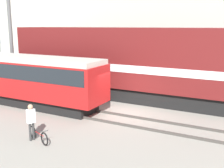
% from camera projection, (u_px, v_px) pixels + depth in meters
% --- Properties ---
extents(ground_plane, '(120.00, 120.00, 0.00)m').
position_uv_depth(ground_plane, '(120.00, 114.00, 16.94)').
color(ground_plane, '#9E998C').
extents(track_near, '(60.00, 1.50, 0.14)m').
position_uv_depth(track_near, '(112.00, 118.00, 15.98)').
color(track_near, '#47423D').
rests_on(track_near, ground).
extents(track_far, '(60.00, 1.51, 0.14)m').
position_uv_depth(track_far, '(142.00, 99.00, 19.95)').
color(track_far, '#47423D').
rests_on(track_far, ground).
extents(building_backdrop, '(41.72, 6.00, 14.63)m').
position_uv_depth(building_backdrop, '(180.00, 2.00, 26.03)').
color(building_backdrop, beige).
rests_on(building_backdrop, ground).
extents(freight_locomotive, '(19.60, 3.04, 5.68)m').
position_uv_depth(freight_locomotive, '(139.00, 63.00, 19.57)').
color(freight_locomotive, black).
rests_on(freight_locomotive, ground).
extents(streetcar, '(11.14, 2.54, 3.26)m').
position_uv_depth(streetcar, '(27.00, 77.00, 18.55)').
color(streetcar, black).
rests_on(streetcar, ground).
extents(bicycle, '(1.63, 0.71, 0.67)m').
position_uv_depth(bicycle, '(39.00, 135.00, 12.82)').
color(bicycle, black).
rests_on(bicycle, ground).
extents(person, '(0.33, 0.41, 1.73)m').
position_uv_depth(person, '(31.00, 119.00, 12.84)').
color(person, '#333333').
rests_on(person, ground).
extents(utility_pole_left, '(0.28, 0.28, 9.75)m').
position_uv_depth(utility_pole_left, '(10.00, 30.00, 21.65)').
color(utility_pole_left, '#595959').
rests_on(utility_pole_left, ground).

